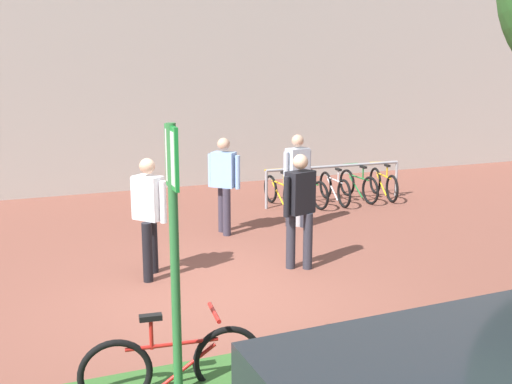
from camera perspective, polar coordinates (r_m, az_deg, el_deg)
name	(u,v)px	position (r m, az deg, el deg)	size (l,w,h in m)	color
ground_plane	(229,295)	(8.29, -2.50, -9.49)	(60.00, 60.00, 0.00)	brown
planter_strip	(272,382)	(6.08, 1.53, -17.14)	(7.00, 1.10, 0.16)	#336028
parking_sign_post	(174,230)	(5.20, -7.58, -3.46)	(0.08, 0.36, 2.56)	#2D7238
bike_at_sign	(173,365)	(5.85, -7.65, -15.53)	(1.68, 0.42, 0.86)	black
bike_rack_cluster	(334,187)	(13.47, 7.18, 0.48)	(3.21, 1.61, 0.83)	#99999E
bollard_steel	(299,202)	(11.49, 4.02, -0.96)	(0.16, 0.16, 0.90)	#ADADB2
person_suited_dark	(300,204)	(9.03, 4.07, -1.13)	(0.59, 0.35, 1.72)	#2D2D38
person_casual_tan	(224,180)	(10.86, -2.97, 1.16)	(0.47, 0.45, 1.72)	#383342
person_shirt_blue	(149,210)	(8.78, -9.86, -1.66)	(0.44, 0.50, 1.72)	black
person_shirt_white	(297,175)	(11.34, 3.83, 1.61)	(0.60, 0.32, 1.72)	#2D2D38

